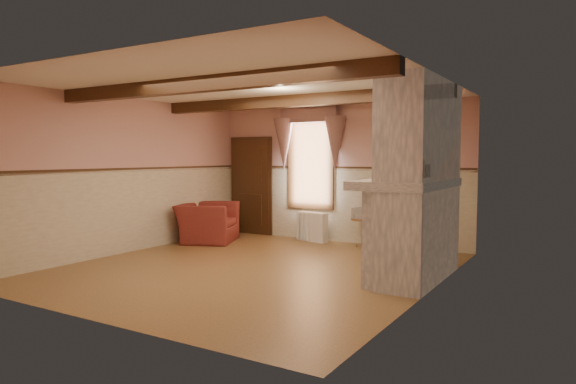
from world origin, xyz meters
The scene contains 26 objects.
floor centered at (0.00, 0.00, 0.00)m, with size 5.50×6.00×0.01m, color brown.
ceiling centered at (0.00, 0.00, 2.80)m, with size 5.50×6.00×0.01m, color silver.
wall_back centered at (0.00, 3.00, 1.40)m, with size 5.50×0.02×2.80m, color #CB948C.
wall_front centered at (0.00, -3.00, 1.40)m, with size 5.50×0.02×2.80m, color #CB948C.
wall_left centered at (-2.75, 0.00, 1.40)m, with size 0.02×6.00×2.80m, color #CB948C.
wall_right centered at (2.75, 0.00, 1.40)m, with size 0.02×6.00×2.80m, color #CB948C.
wainscot centered at (0.00, 0.00, 0.75)m, with size 5.50×6.00×1.50m, color beige, non-canonical shape.
chair_rail centered at (0.00, 0.00, 1.50)m, with size 5.50×6.00×0.08m, color black, non-canonical shape.
firebox centered at (2.00, 0.60, 0.45)m, with size 0.20×0.95×0.90m, color black.
armchair centered at (-2.25, 1.58, 0.39)m, with size 1.21×1.06×0.79m, color maroon.
side_table centered at (0.71, 2.70, 0.28)m, with size 0.50×0.50×0.55m, color brown.
book_stack centered at (0.68, 2.68, 0.65)m, with size 0.26×0.32×0.20m, color #B7AD8C.
radiator centered at (-0.42, 2.70, 0.30)m, with size 0.70×0.18×0.60m, color white.
bowl centered at (2.24, 0.64, 1.46)m, with size 0.32×0.32×0.08m, color brown.
mantel_clock centered at (2.24, 1.40, 1.52)m, with size 0.14×0.24×0.20m, color black.
oil_lamp centered at (2.24, 1.25, 1.56)m, with size 0.11×0.11×0.28m, color #B47332.
candle_red centered at (2.24, -0.15, 1.50)m, with size 0.06×0.06×0.16m, color #AA2815.
jar_yellow centered at (2.24, 0.11, 1.48)m, with size 0.06×0.06×0.12m, color gold.
fireplace centered at (2.42, 0.60, 1.40)m, with size 0.85×2.00×2.80m, color gray.
mantel centered at (2.24, 0.60, 1.36)m, with size 1.05×2.05×0.12m, color gray.
overmantel_mirror centered at (2.06, 0.60, 1.97)m, with size 0.06×1.44×1.04m, color silver.
door centered at (-2.10, 2.94, 1.05)m, with size 1.10×0.10×2.10m, color black.
window centered at (-0.60, 2.97, 1.65)m, with size 1.06×0.08×2.02m, color white.
window_drapes centered at (-0.60, 2.88, 2.25)m, with size 1.30×0.14×1.40m, color gray.
ceiling_beam_front centered at (0.00, -1.20, 2.70)m, with size 5.50×0.18×0.20m, color black.
ceiling_beam_back centered at (0.00, 1.20, 2.70)m, with size 5.50×0.18×0.20m, color black.
Camera 1 is at (4.53, -6.51, 1.75)m, focal length 32.00 mm.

